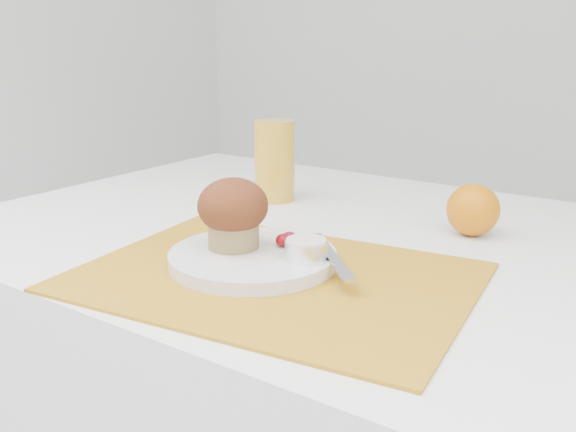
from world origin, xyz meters
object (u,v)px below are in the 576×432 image
Objects in this scene: orange at (473,210)px; muffin at (233,212)px; juice_glass at (275,161)px; plate at (253,258)px.

muffin is at bearing -126.21° from orange.
juice_glass is at bearing 179.82° from orange.
orange is at bearing -0.18° from juice_glass.
orange is at bearing 57.90° from plate.
plate is 2.34× the size of muffin.
juice_glass is 0.33m from muffin.
plate is 1.51× the size of juice_glass.
plate is 0.06m from muffin.
orange is 0.84× the size of muffin.
muffin is (-0.03, 0.00, 0.06)m from plate.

